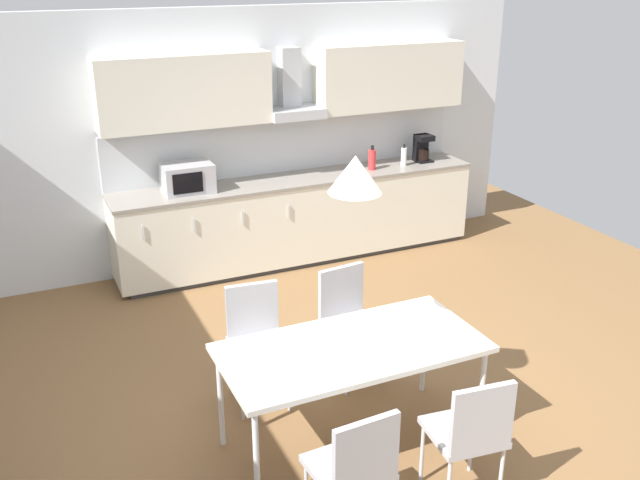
% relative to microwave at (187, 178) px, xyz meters
% --- Properties ---
extents(ground_plane, '(8.84, 8.95, 0.02)m').
position_rel_microwave_xyz_m(ground_plane, '(0.30, -2.69, -1.06)').
color(ground_plane, brown).
extents(wall_back, '(7.07, 0.10, 2.60)m').
position_rel_microwave_xyz_m(wall_back, '(0.30, 0.34, 0.25)').
color(wall_back, silver).
rests_on(wall_back, ground_plane).
extents(kitchen_counter, '(3.89, 0.61, 0.91)m').
position_rel_microwave_xyz_m(kitchen_counter, '(1.17, 0.00, -0.59)').
color(kitchen_counter, '#333333').
rests_on(kitchen_counter, ground_plane).
extents(backsplash_tile, '(3.87, 0.02, 0.54)m').
position_rel_microwave_xyz_m(backsplash_tile, '(1.17, 0.28, 0.13)').
color(backsplash_tile, silver).
rests_on(backsplash_tile, kitchen_counter).
extents(upper_wall_cabinets, '(3.87, 0.40, 0.68)m').
position_rel_microwave_xyz_m(upper_wall_cabinets, '(1.17, 0.13, 0.80)').
color(upper_wall_cabinets, silver).
extents(microwave, '(0.48, 0.35, 0.28)m').
position_rel_microwave_xyz_m(microwave, '(0.00, 0.00, 0.00)').
color(microwave, '#ADADB2').
rests_on(microwave, kitchen_counter).
extents(coffee_maker, '(0.18, 0.19, 0.30)m').
position_rel_microwave_xyz_m(coffee_maker, '(2.67, 0.03, 0.01)').
color(coffee_maker, black).
rests_on(coffee_maker, kitchen_counter).
extents(bottle_red, '(0.08, 0.08, 0.26)m').
position_rel_microwave_xyz_m(bottle_red, '(2.00, -0.05, -0.03)').
color(bottle_red, red).
rests_on(bottle_red, kitchen_counter).
extents(bottle_white, '(0.06, 0.06, 0.24)m').
position_rel_microwave_xyz_m(bottle_white, '(2.39, -0.05, -0.04)').
color(bottle_white, white).
rests_on(bottle_white, kitchen_counter).
extents(dining_table, '(1.67, 0.81, 0.75)m').
position_rel_microwave_xyz_m(dining_table, '(0.24, -3.05, -0.34)').
color(dining_table, silver).
rests_on(dining_table, ground_plane).
extents(chair_near_left, '(0.42, 0.42, 0.87)m').
position_rel_microwave_xyz_m(chair_near_left, '(-0.13, -3.84, -0.52)').
color(chair_near_left, '#B2B2B7').
rests_on(chair_near_left, ground_plane).
extents(chair_far_left, '(0.44, 0.44, 0.87)m').
position_rel_microwave_xyz_m(chair_far_left, '(-0.13, -2.27, -0.52)').
color(chair_far_left, '#B2B2B7').
rests_on(chair_far_left, ground_plane).
extents(chair_far_right, '(0.44, 0.44, 0.87)m').
position_rel_microwave_xyz_m(chair_far_right, '(0.61, -2.27, -0.52)').
color(chair_far_right, '#B2B2B7').
rests_on(chair_far_right, ground_plane).
extents(chair_near_right, '(0.44, 0.44, 0.87)m').
position_rel_microwave_xyz_m(chair_near_right, '(0.61, -3.84, -0.52)').
color(chair_near_right, '#B2B2B7').
rests_on(chair_near_right, ground_plane).
extents(pendant_lamp, '(0.32, 0.32, 0.22)m').
position_rel_microwave_xyz_m(pendant_lamp, '(0.24, -3.05, 0.82)').
color(pendant_lamp, silver).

